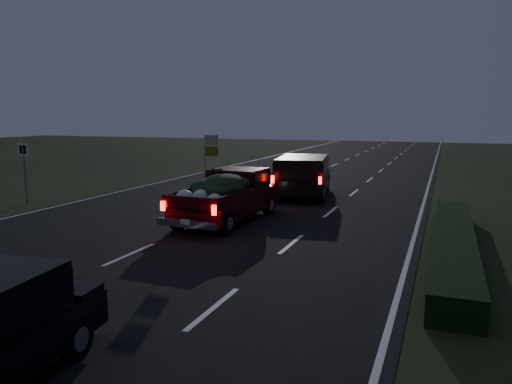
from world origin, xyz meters
The scene contains 6 objects.
ground centered at (0.00, 0.00, 0.00)m, with size 120.00×120.00×0.00m, color black.
road_asphalt centered at (0.00, 0.00, 0.01)m, with size 14.00×120.00×0.02m, color black.
hedge_row centered at (7.80, 3.00, 0.30)m, with size 1.00×10.00×0.60m, color black.
route_sign centered at (-8.50, 5.00, 1.66)m, with size 0.55×0.08×2.50m.
pickup_truck centered at (0.67, 4.71, 0.97)m, with size 2.09×5.03×2.60m.
lead_suv centered at (1.63, 10.66, 1.09)m, with size 2.87×5.30×1.44m.
Camera 1 is at (7.50, -10.48, 3.57)m, focal length 35.00 mm.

